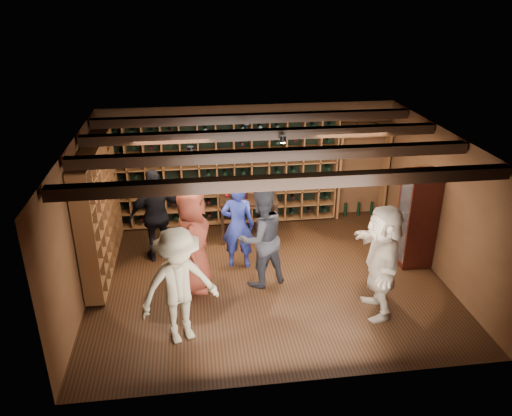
{
  "coord_description": "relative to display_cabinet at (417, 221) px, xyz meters",
  "views": [
    {
      "loc": [
        -1.17,
        -7.34,
        4.68
      ],
      "look_at": [
        -0.17,
        0.2,
        1.27
      ],
      "focal_mm": 35.0,
      "sensor_mm": 36.0,
      "label": 1
    }
  ],
  "objects": [
    {
      "name": "crate_shelf",
      "position": [
        -0.31,
        2.12,
        0.71
      ],
      "size": [
        1.2,
        0.32,
        2.07
      ],
      "color": "brown",
      "rests_on": "ground"
    },
    {
      "name": "guest_red_floral",
      "position": [
        -3.96,
        -0.32,
        0.04
      ],
      "size": [
        0.7,
        0.96,
        1.8
      ],
      "primitive_type": "imported",
      "rotation": [
        0.0,
        0.0,
        1.41
      ],
      "color": "maroon",
      "rests_on": "ground"
    },
    {
      "name": "guest_woman_black",
      "position": [
        -4.59,
        0.78,
        0.02
      ],
      "size": [
        1.11,
        0.72,
        1.75
      ],
      "primitive_type": "imported",
      "rotation": [
        0.0,
        0.0,
        3.45
      ],
      "color": "black",
      "rests_on": "ground"
    },
    {
      "name": "guest_beige",
      "position": [
        -1.16,
        -1.35,
        0.04
      ],
      "size": [
        0.71,
        1.72,
        1.8
      ],
      "primitive_type": "imported",
      "rotation": [
        0.0,
        0.0,
        4.6
      ],
      "color": "tan",
      "rests_on": "ground"
    },
    {
      "name": "display_cabinet",
      "position": [
        0.0,
        0.0,
        0.0
      ],
      "size": [
        0.55,
        0.5,
        1.75
      ],
      "color": "#330E0A",
      "rests_on": "ground"
    },
    {
      "name": "tasting_table",
      "position": [
        -2.86,
        1.35,
        -0.1
      ],
      "size": [
        1.16,
        0.62,
        1.13
      ],
      "rotation": [
        0.0,
        0.0,
        -0.05
      ],
      "color": "black",
      "rests_on": "ground"
    },
    {
      "name": "guest_khaki",
      "position": [
        -4.17,
        -1.62,
        0.02
      ],
      "size": [
        1.3,
        1.02,
        1.76
      ],
      "primitive_type": "imported",
      "rotation": [
        0.0,
        0.0,
        0.37
      ],
      "color": "#84775B",
      "rests_on": "ground"
    },
    {
      "name": "man_grey_suit",
      "position": [
        -2.84,
        -0.31,
        0.01
      ],
      "size": [
        1.03,
        0.93,
        1.73
      ],
      "primitive_type": "imported",
      "rotation": [
        0.0,
        0.0,
        3.53
      ],
      "color": "black",
      "rests_on": "ground"
    },
    {
      "name": "room_shell",
      "position": [
        -2.71,
        -0.15,
        1.56
      ],
      "size": [
        6.0,
        6.0,
        6.0
      ],
      "color": "brown",
      "rests_on": "ground"
    },
    {
      "name": "ground",
      "position": [
        -2.71,
        -0.2,
        -0.86
      ],
      "size": [
        6.0,
        6.0,
        0.0
      ],
      "primitive_type": "plane",
      "color": "black",
      "rests_on": "ground"
    },
    {
      "name": "wine_rack_left",
      "position": [
        -5.54,
        0.62,
        0.29
      ],
      "size": [
        0.3,
        2.65,
        2.2
      ],
      "color": "brown",
      "rests_on": "ground"
    },
    {
      "name": "man_blue_shirt",
      "position": [
        -3.16,
        0.33,
        -0.05
      ],
      "size": [
        0.65,
        0.5,
        1.61
      ],
      "primitive_type": "imported",
      "rotation": [
        0.0,
        0.0,
        2.94
      ],
      "color": "navy",
      "rests_on": "ground"
    },
    {
      "name": "wine_rack_back",
      "position": [
        -3.24,
        2.13,
        0.29
      ],
      "size": [
        4.65,
        0.3,
        2.2
      ],
      "color": "brown",
      "rests_on": "ground"
    }
  ]
}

